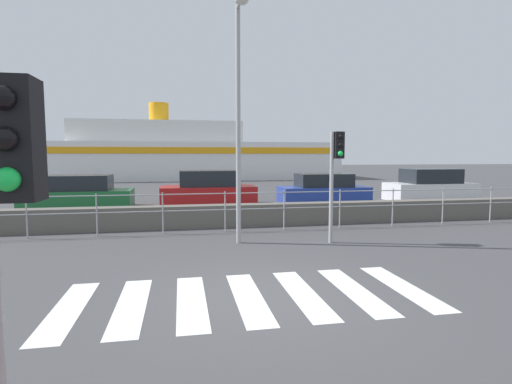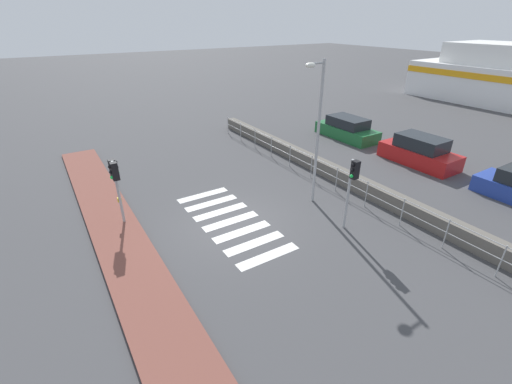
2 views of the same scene
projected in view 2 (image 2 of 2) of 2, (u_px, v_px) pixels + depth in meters
The scene contains 10 objects.
ground_plane at pixel (234, 224), 13.65m from camera, with size 160.00×160.00×0.00m, color #424244.
sidewalk_brick at pixel (129, 257), 11.67m from camera, with size 24.00×1.80×0.12m.
crosswalk at pixel (231, 221), 13.83m from camera, with size 5.85×2.40×0.01m.
seawall at pixel (349, 180), 16.55m from camera, with size 23.93×0.55×0.70m.
harbor_fence at pixel (337, 176), 15.93m from camera, with size 21.58×0.04×1.20m.
traffic_light_near at pixel (115, 176), 12.71m from camera, with size 0.58×0.41×2.69m.
traffic_light_far at pixel (352, 180), 12.41m from camera, with size 0.34×0.32×2.85m.
streetlamp at pixel (316, 120), 13.65m from camera, with size 0.32×0.92×6.01m.
parked_car_green at pixel (347, 129), 23.22m from camera, with size 4.39×1.83×1.41m.
parked_car_red at pixel (419, 152), 19.06m from camera, with size 4.21×1.81×1.58m.
Camera 2 is at (10.27, -5.44, 7.34)m, focal length 24.00 mm.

